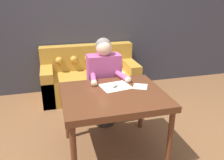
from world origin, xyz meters
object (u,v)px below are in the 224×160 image
at_px(dining_table, 114,100).
at_px(scissors, 116,86).
at_px(person, 104,82).
at_px(couch, 90,78).

relative_size(dining_table, scissors, 6.76).
distance_m(dining_table, scissors, 0.21).
bearing_deg(dining_table, person, 86.46).
relative_size(couch, person, 1.34).
bearing_deg(couch, scissors, -87.62).
bearing_deg(scissors, person, 94.53).
xyz_separation_m(couch, person, (0.03, -1.05, 0.32)).
height_order(dining_table, couch, couch).
height_order(person, scissors, person).
relative_size(person, scissors, 7.49).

